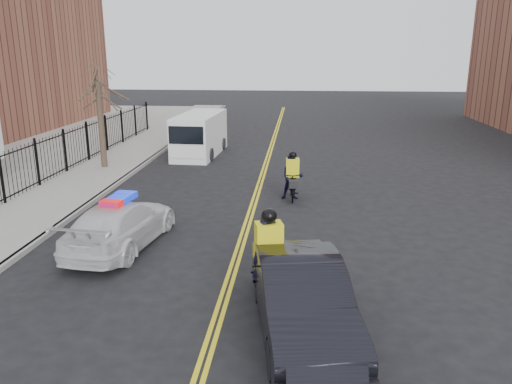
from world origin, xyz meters
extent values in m
plane|color=black|center=(0.00, 0.00, 0.00)|extent=(120.00, 120.00, 0.00)
cube|color=yellow|center=(-0.08, 8.00, 0.01)|extent=(0.10, 60.00, 0.01)
cube|color=yellow|center=(0.08, 8.00, 0.01)|extent=(0.10, 60.00, 0.01)
cube|color=gray|center=(-7.50, 8.00, 0.07)|extent=(3.00, 60.00, 0.15)
cube|color=gray|center=(-6.00, 8.00, 0.07)|extent=(0.20, 60.00, 0.15)
cylinder|color=#382B21|center=(-7.60, 10.00, 2.15)|extent=(0.28, 0.28, 4.00)
imported|color=silver|center=(-3.43, 0.66, 0.67)|extent=(2.42, 4.84, 1.35)
cube|color=#0C26CC|center=(-3.43, 0.66, 1.43)|extent=(0.70, 1.29, 0.16)
imported|color=black|center=(1.77, -3.60, 0.78)|extent=(2.44, 4.95, 1.56)
cube|color=white|center=(-3.75, 14.00, 1.11)|extent=(2.22, 5.32, 2.22)
cube|color=white|center=(-3.88, 11.73, 0.92)|extent=(1.93, 0.88, 1.16)
cube|color=black|center=(-3.90, 11.35, 1.50)|extent=(1.74, 0.19, 0.87)
cylinder|color=black|center=(-4.76, 12.51, 0.34)|extent=(0.28, 0.69, 0.68)
cylinder|color=black|center=(-2.92, 12.40, 0.34)|extent=(0.28, 0.69, 0.68)
cylinder|color=black|center=(-4.58, 15.60, 0.34)|extent=(0.28, 0.69, 0.68)
cylinder|color=black|center=(-2.75, 15.49, 0.34)|extent=(0.28, 0.69, 0.68)
imported|color=black|center=(1.03, -2.32, 0.60)|extent=(1.37, 2.40, 1.19)
imported|color=black|center=(1.03, -2.32, 1.02)|extent=(0.85, 0.67, 2.04)
cube|color=yellow|center=(1.03, -2.32, 1.47)|extent=(0.67, 0.54, 0.86)
sphere|color=black|center=(1.03, -2.32, 2.05)|extent=(0.34, 0.34, 0.34)
cube|color=black|center=(1.24, -3.08, 0.93)|extent=(0.47, 0.51, 0.32)
imported|color=black|center=(1.41, 5.90, 0.55)|extent=(0.64, 1.87, 1.11)
imported|color=black|center=(1.41, 5.90, 0.86)|extent=(0.87, 0.70, 1.71)
cube|color=yellow|center=(1.41, 5.90, 1.23)|extent=(0.51, 0.36, 0.72)
sphere|color=black|center=(1.41, 5.90, 1.72)|extent=(0.29, 0.29, 0.29)
cube|color=black|center=(1.45, 5.24, 0.78)|extent=(0.33, 0.37, 0.27)
camera|label=1|loc=(1.64, -12.51, 5.50)|focal=35.00mm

